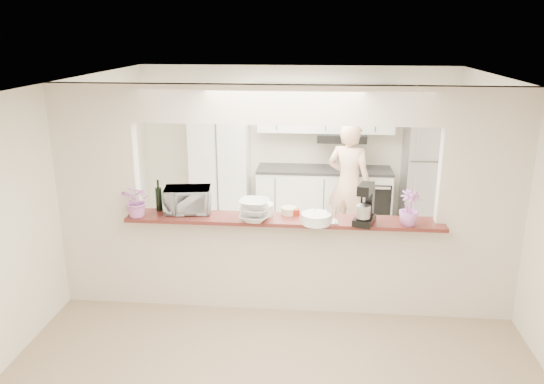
# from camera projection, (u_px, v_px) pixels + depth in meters

# --- Properties ---
(floor) EXTENTS (6.00, 6.00, 0.00)m
(floor) POSITION_uv_depth(u_px,v_px,m) (283.00, 306.00, 6.06)
(floor) COLOR tan
(floor) RESTS_ON ground
(tile_overlay) EXTENTS (5.00, 2.90, 0.01)m
(tile_overlay) POSITION_uv_depth(u_px,v_px,m) (291.00, 252.00, 7.53)
(tile_overlay) COLOR beige
(tile_overlay) RESTS_ON floor
(partition) EXTENTS (5.00, 0.15, 2.50)m
(partition) POSITION_uv_depth(u_px,v_px,m) (284.00, 182.00, 5.62)
(partition) COLOR beige
(partition) RESTS_ON floor
(bar_counter) EXTENTS (3.40, 0.38, 1.09)m
(bar_counter) POSITION_uv_depth(u_px,v_px,m) (283.00, 260.00, 5.89)
(bar_counter) COLOR beige
(bar_counter) RESTS_ON floor
(kitchen_cabinets) EXTENTS (3.15, 0.62, 2.25)m
(kitchen_cabinets) POSITION_uv_depth(u_px,v_px,m) (284.00, 165.00, 8.38)
(kitchen_cabinets) COLOR silver
(kitchen_cabinets) RESTS_ON floor
(refrigerator) EXTENTS (0.75, 0.70, 1.70)m
(refrigerator) POSITION_uv_depth(u_px,v_px,m) (428.00, 177.00, 8.15)
(refrigerator) COLOR #A0A1A5
(refrigerator) RESTS_ON floor
(flower_left) EXTENTS (0.41, 0.39, 0.36)m
(flower_left) POSITION_uv_depth(u_px,v_px,m) (137.00, 201.00, 5.68)
(flower_left) COLOR #CA6BBC
(flower_left) RESTS_ON bar_counter
(wine_bottle_a) EXTENTS (0.07, 0.07, 0.35)m
(wine_bottle_a) POSITION_uv_depth(u_px,v_px,m) (159.00, 199.00, 5.89)
(wine_bottle_a) COLOR black
(wine_bottle_a) RESTS_ON bar_counter
(wine_bottle_b) EXTENTS (0.07, 0.07, 0.36)m
(wine_bottle_b) POSITION_uv_depth(u_px,v_px,m) (159.00, 199.00, 5.89)
(wine_bottle_b) COLOR black
(wine_bottle_b) RESTS_ON bar_counter
(toaster_oven) EXTENTS (0.55, 0.41, 0.28)m
(toaster_oven) POSITION_uv_depth(u_px,v_px,m) (188.00, 200.00, 5.84)
(toaster_oven) COLOR #AAA9AE
(toaster_oven) RESTS_ON bar_counter
(serving_bowls) EXTENTS (0.34, 0.34, 0.23)m
(serving_bowls) POSITION_uv_depth(u_px,v_px,m) (254.00, 211.00, 5.57)
(serving_bowls) COLOR silver
(serving_bowls) RESTS_ON bar_counter
(plate_stack_a) EXTENTS (0.27, 0.27, 0.12)m
(plate_stack_a) POSITION_uv_depth(u_px,v_px,m) (261.00, 209.00, 5.77)
(plate_stack_a) COLOR white
(plate_stack_a) RESTS_ON bar_counter
(plate_stack_b) EXTENTS (0.31, 0.31, 0.11)m
(plate_stack_b) POSITION_uv_depth(u_px,v_px,m) (316.00, 219.00, 5.51)
(plate_stack_b) COLOR white
(plate_stack_b) RESTS_ON bar_counter
(red_bowl) EXTENTS (0.13, 0.13, 0.06)m
(red_bowl) POSITION_uv_depth(u_px,v_px,m) (294.00, 212.00, 5.80)
(red_bowl) COLOR maroon
(red_bowl) RESTS_ON bar_counter
(tan_bowl) EXTENTS (0.17, 0.17, 0.08)m
(tan_bowl) POSITION_uv_depth(u_px,v_px,m) (289.00, 211.00, 5.80)
(tan_bowl) COLOR #C9B78E
(tan_bowl) RESTS_ON bar_counter
(utensil_caddy) EXTENTS (0.27, 0.18, 0.24)m
(utensil_caddy) POSITION_uv_depth(u_px,v_px,m) (326.00, 213.00, 5.53)
(utensil_caddy) COLOR silver
(utensil_caddy) RESTS_ON bar_counter
(stand_mixer) EXTENTS (0.27, 0.33, 0.43)m
(stand_mixer) POSITION_uv_depth(u_px,v_px,m) (365.00, 206.00, 5.48)
(stand_mixer) COLOR black
(stand_mixer) RESTS_ON bar_counter
(flower_right) EXTENTS (0.26, 0.26, 0.37)m
(flower_right) POSITION_uv_depth(u_px,v_px,m) (409.00, 208.00, 5.43)
(flower_right) COLOR #C96CC2
(flower_right) RESTS_ON bar_counter
(person) EXTENTS (0.77, 0.66, 1.80)m
(person) POSITION_uv_depth(u_px,v_px,m) (349.00, 184.00, 7.64)
(person) COLOR #DCAE8F
(person) RESTS_ON floor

